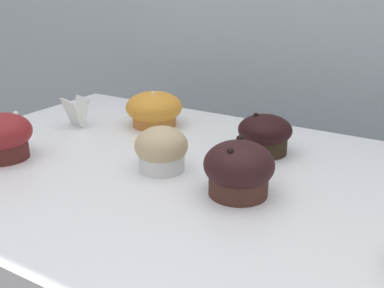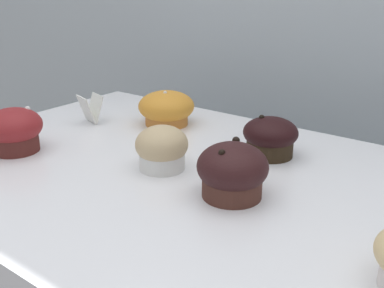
{
  "view_description": "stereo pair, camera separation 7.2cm",
  "coord_description": "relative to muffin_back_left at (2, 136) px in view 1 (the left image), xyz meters",
  "views": [
    {
      "loc": [
        0.34,
        -0.57,
        1.21
      ],
      "look_at": [
        -0.01,
        0.01,
        0.96
      ],
      "focal_mm": 42.0,
      "sensor_mm": 36.0,
      "label": 1
    },
    {
      "loc": [
        0.39,
        -0.53,
        1.21
      ],
      "look_at": [
        -0.01,
        0.01,
        0.96
      ],
      "focal_mm": 42.0,
      "sensor_mm": 36.0,
      "label": 2
    }
  ],
  "objects": [
    {
      "name": "muffin_back_center",
      "position": [
        0.38,
        0.26,
        -0.01
      ],
      "size": [
        0.1,
        0.1,
        0.07
      ],
      "color": "black",
      "rests_on": "display_counter"
    },
    {
      "name": "wall_back",
      "position": [
        0.32,
        0.71,
        -0.06
      ],
      "size": [
        3.2,
        0.1,
        1.8
      ],
      "primitive_type": "cube",
      "color": "#A8B2B7",
      "rests_on": "ground"
    },
    {
      "name": "muffin_back_right",
      "position": [
        0.41,
        0.08,
        -0.0
      ],
      "size": [
        0.1,
        0.1,
        0.08
      ],
      "color": "#49271E",
      "rests_on": "display_counter"
    },
    {
      "name": "muffin_back_left",
      "position": [
        0.0,
        0.0,
        0.0
      ],
      "size": [
        0.1,
        0.1,
        0.08
      ],
      "color": "#50201C",
      "rests_on": "display_counter"
    },
    {
      "name": "muffin_front_right",
      "position": [
        0.12,
        0.29,
        -0.01
      ],
      "size": [
        0.12,
        0.12,
        0.08
      ],
      "color": "#C67933",
      "rests_on": "display_counter"
    },
    {
      "name": "price_card",
      "position": [
        -0.02,
        0.2,
        -0.01
      ],
      "size": [
        0.06,
        0.05,
        0.06
      ],
      "color": "white",
      "rests_on": "display_counter"
    },
    {
      "name": "muffin_front_left",
      "position": [
        0.26,
        0.1,
        -0.01
      ],
      "size": [
        0.09,
        0.09,
        0.07
      ],
      "color": "silver",
      "rests_on": "display_counter"
    }
  ]
}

